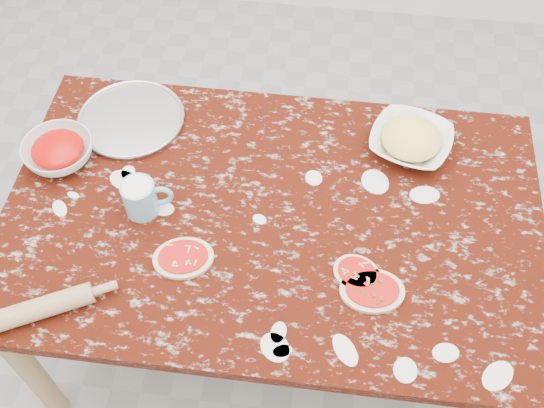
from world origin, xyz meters
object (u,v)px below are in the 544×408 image
Objects in this scene: flour_mug at (141,198)px; worktable at (272,229)px; sauce_bowl at (59,152)px; rolling_pin at (38,309)px; cheese_bowl at (410,142)px; pizza_tray at (131,119)px.

worktable is at bearing 4.77° from flour_mug.
worktable is 0.71m from sauce_bowl.
worktable is 10.97× the size of flour_mug.
rolling_pin is at bearing -77.50° from sauce_bowl.
sauce_bowl reaches higher than rolling_pin.
flour_mug reaches higher than cheese_bowl.
sauce_bowl reaches higher than pizza_tray.
flour_mug is (0.13, -0.35, 0.05)m from pizza_tray.
worktable is at bearing -31.77° from pizza_tray.
sauce_bowl reaches higher than cheese_bowl.
rolling_pin reaches higher than pizza_tray.
worktable is at bearing -142.40° from cheese_bowl.
cheese_bowl is at bearing 23.62° from flour_mug.
cheese_bowl is at bearing 36.14° from rolling_pin.
flour_mug reaches higher than pizza_tray.
pizza_tray is 1.57× the size of sauce_bowl.
flour_mug is at bearing -175.23° from worktable.
rolling_pin is (0.12, -0.53, -0.01)m from sauce_bowl.
worktable is at bearing 35.08° from rolling_pin.
flour_mug reaches higher than worktable.
flour_mug is 0.42m from rolling_pin.
flour_mug is at bearing -69.42° from pizza_tray.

